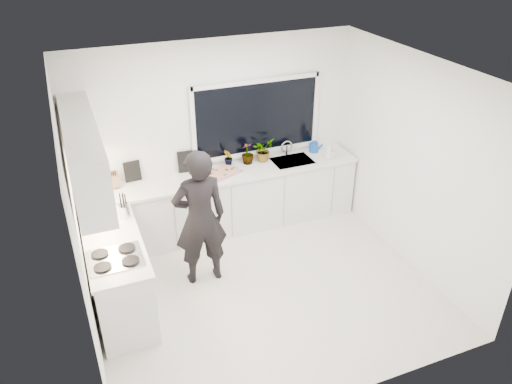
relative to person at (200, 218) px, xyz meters
name	(u,v)px	position (x,y,z in m)	size (l,w,h in m)	color
floor	(264,288)	(0.63, -0.48, -0.90)	(4.00, 3.50, 0.02)	beige
wall_back	(216,136)	(0.63, 1.28, 0.46)	(4.00, 0.02, 2.70)	white
wall_left	(76,231)	(-1.38, -0.48, 0.46)	(0.02, 3.50, 2.70)	white
wall_right	(413,164)	(2.64, -0.48, 0.46)	(0.02, 3.50, 2.70)	white
ceiling	(266,73)	(0.63, -0.48, 1.82)	(4.00, 3.50, 0.02)	white
window	(257,118)	(1.23, 1.25, 0.66)	(1.80, 0.02, 1.00)	black
base_cabinets_back	(225,203)	(0.63, 0.97, -0.45)	(3.92, 0.58, 0.88)	white
base_cabinets_left	(118,275)	(-1.04, -0.13, -0.45)	(0.58, 1.60, 0.88)	white
countertop_back	(224,174)	(0.63, 0.96, 0.01)	(3.94, 0.62, 0.04)	silver
countertop_left	(113,242)	(-1.04, -0.13, 0.01)	(0.62, 1.60, 0.04)	silver
upper_cabinets	(84,154)	(-1.16, 0.22, 0.96)	(0.34, 2.10, 0.70)	white
sink	(292,164)	(1.68, 0.97, -0.02)	(0.58, 0.42, 0.14)	silver
faucet	(287,148)	(1.68, 1.17, 0.14)	(0.03, 0.03, 0.22)	silver
stovetop	(115,258)	(-1.06, -0.48, 0.04)	(0.56, 0.48, 0.03)	black
person	(200,218)	(0.00, 0.00, 0.00)	(0.65, 0.43, 1.78)	black
pizza_tray	(223,173)	(0.62, 0.94, 0.04)	(0.45, 0.33, 0.03)	silver
pizza	(223,172)	(0.62, 0.94, 0.06)	(0.41, 0.29, 0.01)	red
watering_can	(314,148)	(2.12, 1.13, 0.09)	(0.14, 0.14, 0.13)	#1246A9
paper_towel_roll	(91,184)	(-1.12, 1.07, 0.16)	(0.11, 0.11, 0.26)	white
knife_block	(113,180)	(-0.84, 1.11, 0.14)	(0.13, 0.10, 0.22)	olive
utensil_crock	(124,211)	(-0.83, 0.32, 0.11)	(0.13, 0.13, 0.16)	#AFAEB3
picture_frame_large	(132,171)	(-0.57, 1.21, 0.17)	(0.22, 0.02, 0.28)	black
picture_frame_small	(187,161)	(0.18, 1.21, 0.18)	(0.25, 0.02, 0.30)	black
herb_plants	(251,153)	(1.10, 1.13, 0.19)	(1.19, 0.39, 0.34)	#26662D
soap_bottles	(329,151)	(2.21, 0.82, 0.16)	(0.16, 0.16, 0.28)	#D8BF66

